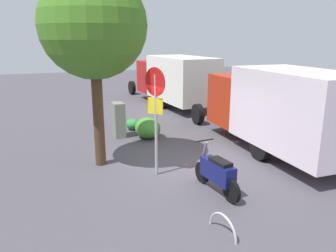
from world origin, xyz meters
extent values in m
plane|color=#4A454D|center=(0.00, 0.00, 0.00)|extent=(60.00, 60.00, 0.00)
cylinder|color=black|center=(-0.76, -4.37, 0.45)|extent=(0.91, 0.28, 0.90)
cylinder|color=black|center=(-0.70, -2.47, 0.45)|extent=(0.91, 0.28, 0.90)
cylinder|color=black|center=(3.98, -4.50, 0.45)|extent=(0.91, 0.28, 0.90)
cylinder|color=black|center=(4.03, -2.60, 0.45)|extent=(0.91, 0.28, 0.90)
cube|color=silver|center=(-1.13, -3.41, 1.62)|extent=(4.30, 2.32, 2.34)
cube|color=#B4270F|center=(1.99, -3.50, 1.40)|extent=(1.86, 2.15, 1.90)
cube|color=black|center=(1.99, -3.50, 2.00)|extent=(1.87, 1.99, 0.60)
cylinder|color=black|center=(7.94, -4.22, 0.45)|extent=(0.91, 0.31, 0.90)
cylinder|color=black|center=(7.82, -2.32, 0.45)|extent=(0.91, 0.31, 0.90)
cylinder|color=black|center=(13.04, -3.88, 0.45)|extent=(0.91, 0.31, 0.90)
cylinder|color=black|center=(12.92, -1.98, 0.45)|extent=(0.91, 0.31, 0.90)
cube|color=white|center=(7.48, -3.29, 1.60)|extent=(4.74, 2.50, 2.31)
cube|color=#A81713|center=(10.78, -3.08, 1.40)|extent=(1.94, 2.21, 1.90)
cube|color=black|center=(10.78, -3.08, 2.00)|extent=(1.94, 2.06, 0.60)
cylinder|color=black|center=(-1.58, -0.01, 0.28)|extent=(0.57, 0.16, 0.56)
cylinder|color=black|center=(-2.82, -0.14, 0.28)|extent=(0.57, 0.16, 0.56)
cube|color=navy|center=(-2.25, -0.08, 0.56)|extent=(1.13, 0.43, 0.48)
cube|color=black|center=(-2.35, -0.09, 0.83)|extent=(0.67, 0.34, 0.12)
cylinder|color=slate|center=(-1.63, -0.01, 0.83)|extent=(0.29, 0.10, 0.69)
cylinder|color=black|center=(-1.63, -0.01, 1.18)|extent=(0.10, 0.55, 0.04)
cylinder|color=#9E9EA3|center=(-0.66, 0.95, 1.40)|extent=(0.08, 0.08, 2.80)
cylinder|color=red|center=(-0.66, 0.97, 2.61)|extent=(0.71, 0.32, 0.76)
cube|color=yellow|center=(-0.66, 0.97, 1.97)|extent=(0.33, 0.33, 0.44)
cylinder|color=#47301E|center=(0.70, 2.27, 1.51)|extent=(0.31, 0.31, 3.01)
sphere|color=#417521|center=(0.70, 2.27, 4.05)|extent=(2.97, 2.97, 2.97)
cube|color=slate|center=(3.35, 1.11, 0.67)|extent=(0.64, 0.43, 1.34)
torus|color=#B7B7BC|center=(-3.87, 0.69, 0.00)|extent=(0.85, 0.17, 0.85)
ellipsoid|color=#41872D|center=(2.79, 0.11, 0.40)|extent=(1.17, 0.96, 0.80)
ellipsoid|color=#308541|center=(4.18, 0.34, 0.23)|extent=(0.67, 0.55, 0.46)
camera|label=1|loc=(-8.83, 3.75, 3.71)|focal=35.36mm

